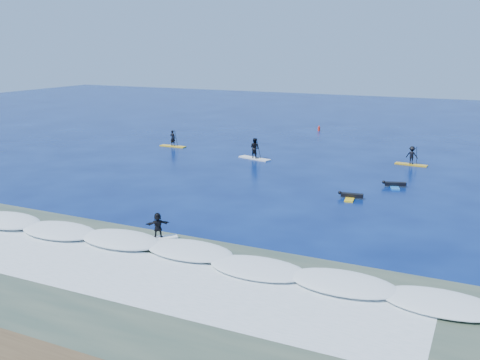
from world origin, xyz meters
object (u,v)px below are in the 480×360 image
at_px(sup_paddler_left, 173,141).
at_px(marker_buoy, 319,128).
at_px(wave_surfer, 158,227).
at_px(prone_paddler_far, 394,185).
at_px(sup_paddler_center, 255,150).
at_px(sup_paddler_right, 412,157).
at_px(prone_paddler_near, 351,196).

bearing_deg(sup_paddler_left, marker_buoy, 57.84).
relative_size(sup_paddler_left, wave_surfer, 1.49).
bearing_deg(sup_paddler_left, prone_paddler_far, -15.64).
bearing_deg(wave_surfer, sup_paddler_center, 59.48).
bearing_deg(prone_paddler_far, sup_paddler_right, -17.56).
distance_m(sup_paddler_center, sup_paddler_right, 13.85).
height_order(sup_paddler_right, prone_paddler_near, sup_paddler_right).
height_order(sup_paddler_left, sup_paddler_right, sup_paddler_left).
distance_m(sup_paddler_right, prone_paddler_far, 8.16).
bearing_deg(wave_surfer, sup_paddler_left, 79.81).
bearing_deg(sup_paddler_left, wave_surfer, -59.10).
bearing_deg(sup_paddler_right, marker_buoy, 136.04).
xyz_separation_m(sup_paddler_center, marker_buoy, (0.40, 18.49, -0.54)).
height_order(prone_paddler_near, marker_buoy, marker_buoy).
xyz_separation_m(sup_paddler_left, prone_paddler_near, (21.27, -11.01, -0.46)).
distance_m(sup_paddler_right, wave_surfer, 26.85).
height_order(sup_paddler_center, marker_buoy, sup_paddler_center).
relative_size(sup_paddler_center, marker_buoy, 4.75).
relative_size(sup_paddler_left, marker_buoy, 4.04).
xyz_separation_m(sup_paddler_right, prone_paddler_far, (-0.06, -8.14, -0.59)).
relative_size(sup_paddler_left, sup_paddler_right, 1.01).
bearing_deg(prone_paddler_far, prone_paddler_near, 136.71).
distance_m(sup_paddler_right, prone_paddler_near, 12.73).
height_order(sup_paddler_right, prone_paddler_far, sup_paddler_right).
bearing_deg(sup_paddler_right, prone_paddler_far, -85.24).
bearing_deg(prone_paddler_near, sup_paddler_right, -16.78).
distance_m(sup_paddler_left, sup_paddler_center, 10.26).
bearing_deg(sup_paddler_left, prone_paddler_near, -27.21).
height_order(sup_paddler_left, prone_paddler_near, sup_paddler_left).
xyz_separation_m(sup_paddler_right, wave_surfer, (-9.43, -25.14, 0.08)).
height_order(sup_paddler_center, prone_paddler_far, sup_paddler_center).
bearing_deg(sup_paddler_left, sup_paddler_center, -10.82).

